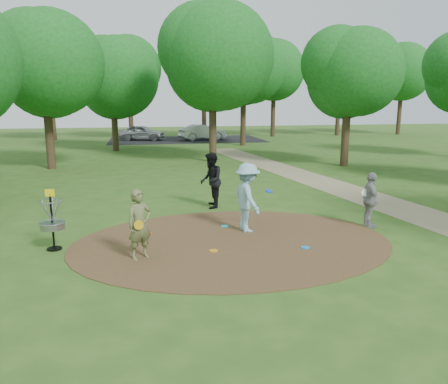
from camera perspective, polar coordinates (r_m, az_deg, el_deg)
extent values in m
plane|color=#2D5119|center=(11.54, 1.14, -6.57)|extent=(100.00, 100.00, 0.00)
cylinder|color=#47301C|center=(11.54, 1.14, -6.52)|extent=(8.40, 8.40, 0.02)
cube|color=#8C7A5B|center=(15.88, 23.11, -2.34)|extent=(7.55, 39.89, 0.01)
cube|color=black|center=(41.09, -4.96, 6.83)|extent=(14.00, 8.00, 0.01)
imported|color=#62693D|center=(10.33, -10.97, -4.20)|extent=(0.72, 0.64, 1.66)
cylinder|color=gold|center=(10.15, -11.07, -4.23)|extent=(0.22, 0.04, 0.22)
imported|color=#8ABACF|center=(12.26, 3.07, -0.73)|extent=(0.94, 1.37, 1.96)
cylinder|color=#0B3BC5|center=(12.38, 5.87, 0.12)|extent=(0.31, 0.31, 0.08)
imported|color=black|center=(14.96, -1.72, 1.53)|extent=(0.87, 1.04, 1.92)
cylinder|color=#0C1CD5|center=(15.07, -0.86, 1.20)|extent=(0.23, 0.12, 0.22)
imported|color=gray|center=(13.38, 18.56, -0.99)|extent=(0.52, 1.00, 1.62)
cylinder|color=white|center=(13.25, 17.93, -0.08)|extent=(0.22, 0.07, 0.22)
cylinder|color=#19CECC|center=(12.86, 0.09, -4.47)|extent=(0.22, 0.22, 0.02)
cylinder|color=#0D88EA|center=(11.25, 10.58, -7.14)|extent=(0.22, 0.22, 0.02)
cylinder|color=#C34513|center=(12.33, -9.83, -5.39)|extent=(0.22, 0.22, 0.02)
imported|color=#9A9BA1|center=(40.91, -10.67, 7.63)|extent=(4.41, 2.76, 1.40)
imported|color=#B0B2B8|center=(40.65, -2.82, 7.80)|extent=(4.53, 2.51, 1.41)
cylinder|color=orange|center=(10.84, -1.37, -7.67)|extent=(0.22, 0.22, 0.02)
cylinder|color=black|center=(11.61, -21.51, -3.84)|extent=(0.05, 0.05, 1.35)
cylinder|color=black|center=(11.79, -21.26, -6.91)|extent=(0.36, 0.36, 0.04)
cylinder|color=gray|center=(11.62, -21.49, -4.10)|extent=(0.60, 0.60, 0.16)
torus|color=gray|center=(11.60, -21.52, -3.72)|extent=(0.63, 0.63, 0.03)
torus|color=gray|center=(11.47, -21.73, -1.08)|extent=(0.58, 0.58, 0.02)
cube|color=yellow|center=(11.43, -21.80, -0.10)|extent=(0.22, 0.02, 0.18)
cylinder|color=#332316|center=(25.20, -21.86, 7.11)|extent=(0.44, 0.44, 3.80)
sphere|color=#165319|center=(25.19, -22.48, 14.79)|extent=(5.40, 5.40, 5.40)
cylinder|color=#332316|center=(26.10, -1.48, 8.52)|extent=(0.44, 0.44, 4.18)
sphere|color=#165319|center=(26.15, -1.53, 16.81)|extent=(6.14, 6.14, 6.14)
cylinder|color=#332316|center=(25.43, 15.59, 7.35)|extent=(0.44, 0.44, 3.61)
sphere|color=#165319|center=(25.39, 15.99, 14.34)|extent=(4.72, 4.72, 4.72)
cylinder|color=#332316|center=(32.80, -14.07, 8.21)|extent=(0.44, 0.44, 3.42)
sphere|color=#165319|center=(32.77, -14.37, 13.93)|extent=(5.70, 5.70, 5.70)
cylinder|color=#332316|center=(35.71, 2.51, 9.60)|extent=(0.44, 0.44, 4.37)
sphere|color=#165319|center=(35.75, 2.57, 15.62)|extent=(5.71, 5.71, 5.71)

